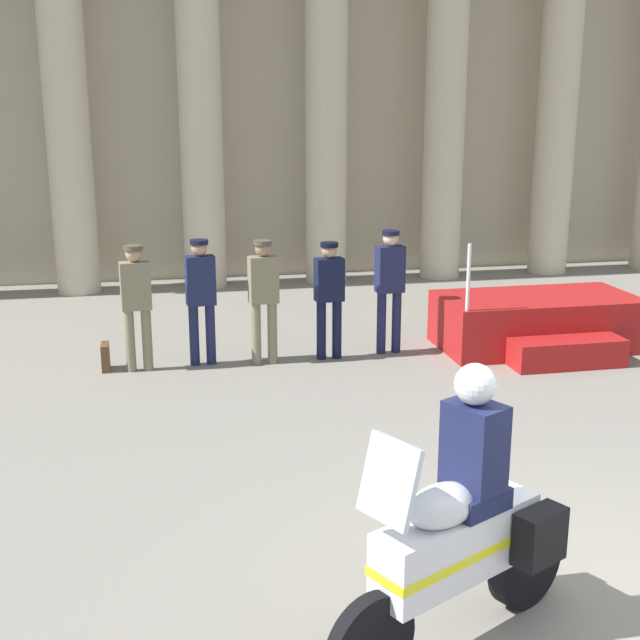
{
  "coord_description": "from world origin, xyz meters",
  "views": [
    {
      "loc": [
        -2.99,
        -4.53,
        3.42
      ],
      "look_at": [
        -1.4,
        3.13,
        1.39
      ],
      "focal_mm": 46.85,
      "sensor_mm": 36.0,
      "label": 1
    }
  ],
  "objects_px": {
    "motorcycle_with_rider": "(465,530)",
    "officer_in_row_4": "(390,282)",
    "officer_in_row_0": "(136,298)",
    "officer_in_row_1": "(201,292)",
    "officer_in_row_2": "(264,292)",
    "reviewing_stand": "(539,324)",
    "briefcase_on_ground": "(106,357)",
    "officer_in_row_3": "(329,291)"
  },
  "relations": [
    {
      "from": "officer_in_row_1",
      "to": "officer_in_row_4",
      "type": "bearing_deg",
      "value": 174.73
    },
    {
      "from": "reviewing_stand",
      "to": "officer_in_row_0",
      "type": "distance_m",
      "value": 5.66
    },
    {
      "from": "reviewing_stand",
      "to": "motorcycle_with_rider",
      "type": "height_order",
      "value": "motorcycle_with_rider"
    },
    {
      "from": "officer_in_row_0",
      "to": "officer_in_row_4",
      "type": "distance_m",
      "value": 3.45
    },
    {
      "from": "reviewing_stand",
      "to": "officer_in_row_3",
      "type": "bearing_deg",
      "value": 177.66
    },
    {
      "from": "officer_in_row_2",
      "to": "motorcycle_with_rider",
      "type": "xyz_separation_m",
      "value": [
        0.42,
        -6.25,
        -0.2
      ]
    },
    {
      "from": "officer_in_row_0",
      "to": "officer_in_row_1",
      "type": "height_order",
      "value": "officer_in_row_1"
    },
    {
      "from": "officer_in_row_1",
      "to": "officer_in_row_3",
      "type": "distance_m",
      "value": 1.73
    },
    {
      "from": "reviewing_stand",
      "to": "briefcase_on_ground",
      "type": "xyz_separation_m",
      "value": [
        -6.06,
        0.22,
        -0.18
      ]
    },
    {
      "from": "officer_in_row_2",
      "to": "officer_in_row_3",
      "type": "bearing_deg",
      "value": 177.94
    },
    {
      "from": "briefcase_on_ground",
      "to": "reviewing_stand",
      "type": "bearing_deg",
      "value": -2.03
    },
    {
      "from": "officer_in_row_0",
      "to": "officer_in_row_1",
      "type": "bearing_deg",
      "value": -178.46
    },
    {
      "from": "reviewing_stand",
      "to": "officer_in_row_4",
      "type": "height_order",
      "value": "officer_in_row_4"
    },
    {
      "from": "reviewing_stand",
      "to": "officer_in_row_4",
      "type": "distance_m",
      "value": 2.28
    },
    {
      "from": "officer_in_row_0",
      "to": "briefcase_on_ground",
      "type": "distance_m",
      "value": 0.93
    },
    {
      "from": "motorcycle_with_rider",
      "to": "officer_in_row_4",
      "type": "bearing_deg",
      "value": -128.93
    },
    {
      "from": "officer_in_row_3",
      "to": "officer_in_row_0",
      "type": "bearing_deg",
      "value": -5.16
    },
    {
      "from": "officer_in_row_0",
      "to": "briefcase_on_ground",
      "type": "bearing_deg",
      "value": -20.08
    },
    {
      "from": "officer_in_row_0",
      "to": "officer_in_row_3",
      "type": "height_order",
      "value": "officer_in_row_0"
    },
    {
      "from": "officer_in_row_2",
      "to": "officer_in_row_4",
      "type": "bearing_deg",
      "value": 179.4
    },
    {
      "from": "reviewing_stand",
      "to": "officer_in_row_1",
      "type": "xyz_separation_m",
      "value": [
        -4.78,
        0.21,
        0.64
      ]
    },
    {
      "from": "officer_in_row_1",
      "to": "motorcycle_with_rider",
      "type": "xyz_separation_m",
      "value": [
        1.24,
        -6.39,
        -0.21
      ]
    },
    {
      "from": "officer_in_row_1",
      "to": "officer_in_row_3",
      "type": "height_order",
      "value": "officer_in_row_1"
    },
    {
      "from": "reviewing_stand",
      "to": "officer_in_row_2",
      "type": "height_order",
      "value": "officer_in_row_2"
    },
    {
      "from": "briefcase_on_ground",
      "to": "officer_in_row_4",
      "type": "bearing_deg",
      "value": 0.17
    },
    {
      "from": "reviewing_stand",
      "to": "officer_in_row_4",
      "type": "relative_size",
      "value": 1.61
    },
    {
      "from": "officer_in_row_1",
      "to": "officer_in_row_4",
      "type": "relative_size",
      "value": 0.98
    },
    {
      "from": "officer_in_row_1",
      "to": "motorcycle_with_rider",
      "type": "bearing_deg",
      "value": 95.28
    },
    {
      "from": "reviewing_stand",
      "to": "officer_in_row_1",
      "type": "height_order",
      "value": "officer_in_row_1"
    },
    {
      "from": "motorcycle_with_rider",
      "to": "officer_in_row_3",
      "type": "bearing_deg",
      "value": -121.27
    },
    {
      "from": "officer_in_row_2",
      "to": "reviewing_stand",
      "type": "bearing_deg",
      "value": 173.35
    },
    {
      "from": "reviewing_stand",
      "to": "officer_in_row_2",
      "type": "bearing_deg",
      "value": 179.02
    },
    {
      "from": "officer_in_row_0",
      "to": "officer_in_row_4",
      "type": "height_order",
      "value": "officer_in_row_4"
    },
    {
      "from": "motorcycle_with_rider",
      "to": "officer_in_row_1",
      "type": "bearing_deg",
      "value": -105.87
    },
    {
      "from": "officer_in_row_1",
      "to": "reviewing_stand",
      "type": "bearing_deg",
      "value": 171.83
    },
    {
      "from": "reviewing_stand",
      "to": "motorcycle_with_rider",
      "type": "bearing_deg",
      "value": -119.83
    },
    {
      "from": "officer_in_row_1",
      "to": "officer_in_row_3",
      "type": "xyz_separation_m",
      "value": [
        1.73,
        -0.08,
        -0.05
      ]
    },
    {
      "from": "reviewing_stand",
      "to": "briefcase_on_ground",
      "type": "relative_size",
      "value": 7.78
    },
    {
      "from": "officer_in_row_0",
      "to": "motorcycle_with_rider",
      "type": "xyz_separation_m",
      "value": [
        2.08,
        -6.28,
        -0.19
      ]
    },
    {
      "from": "reviewing_stand",
      "to": "officer_in_row_2",
      "type": "xyz_separation_m",
      "value": [
        -3.96,
        0.07,
        0.64
      ]
    },
    {
      "from": "officer_in_row_4",
      "to": "briefcase_on_ground",
      "type": "distance_m",
      "value": 3.98
    },
    {
      "from": "motorcycle_with_rider",
      "to": "briefcase_on_ground",
      "type": "relative_size",
      "value": 5.33
    }
  ]
}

